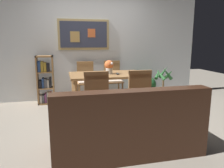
{
  "coord_description": "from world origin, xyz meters",
  "views": [
    {
      "loc": [
        -0.76,
        -3.55,
        1.36
      ],
      "look_at": [
        0.05,
        -0.05,
        0.65
      ],
      "focal_mm": 34.61,
      "sensor_mm": 36.0,
      "label": 1
    }
  ],
  "objects_px": {
    "dining_chair_near_right": "(138,92)",
    "flower_vase": "(109,66)",
    "dining_table": "(107,78)",
    "potted_ivy": "(149,86)",
    "leather_couch": "(127,127)",
    "potted_palm": "(163,86)",
    "dining_chair_far_right": "(113,77)",
    "tv_remote": "(117,74)",
    "bookshelf": "(46,82)",
    "dining_chair_near_left": "(96,94)",
    "dining_chair_far_left": "(86,78)"
  },
  "relations": [
    {
      "from": "dining_chair_near_left",
      "to": "dining_chair_near_right",
      "type": "bearing_deg",
      "value": -1.45
    },
    {
      "from": "dining_chair_far_left",
      "to": "bookshelf",
      "type": "bearing_deg",
      "value": -178.96
    },
    {
      "from": "dining_chair_near_right",
      "to": "bookshelf",
      "type": "height_order",
      "value": "bookshelf"
    },
    {
      "from": "dining_chair_near_right",
      "to": "dining_chair_far_right",
      "type": "xyz_separation_m",
      "value": [
        -0.05,
        1.59,
        0.0
      ]
    },
    {
      "from": "leather_couch",
      "to": "potted_palm",
      "type": "height_order",
      "value": "leather_couch"
    },
    {
      "from": "potted_ivy",
      "to": "flower_vase",
      "type": "bearing_deg",
      "value": -146.21
    },
    {
      "from": "dining_chair_far_left",
      "to": "potted_ivy",
      "type": "xyz_separation_m",
      "value": [
        1.53,
        -0.04,
        -0.24
      ]
    },
    {
      "from": "dining_chair_near_right",
      "to": "bookshelf",
      "type": "bearing_deg",
      "value": 135.44
    },
    {
      "from": "dining_chair_far_right",
      "to": "flower_vase",
      "type": "bearing_deg",
      "value": -108.04
    },
    {
      "from": "bookshelf",
      "to": "potted_palm",
      "type": "bearing_deg",
      "value": -9.57
    },
    {
      "from": "dining_chair_near_left",
      "to": "bookshelf",
      "type": "height_order",
      "value": "bookshelf"
    },
    {
      "from": "dining_chair_far_left",
      "to": "leather_couch",
      "type": "height_order",
      "value": "dining_chair_far_left"
    },
    {
      "from": "bookshelf",
      "to": "tv_remote",
      "type": "bearing_deg",
      "value": -31.54
    },
    {
      "from": "dining_table",
      "to": "potted_ivy",
      "type": "relative_size",
      "value": 2.79
    },
    {
      "from": "leather_couch",
      "to": "potted_palm",
      "type": "xyz_separation_m",
      "value": [
        1.48,
        2.01,
        0.06
      ]
    },
    {
      "from": "dining_chair_far_right",
      "to": "dining_chair_far_left",
      "type": "distance_m",
      "value": 0.64
    },
    {
      "from": "dining_table",
      "to": "potted_palm",
      "type": "height_order",
      "value": "potted_palm"
    },
    {
      "from": "dining_chair_near_right",
      "to": "dining_chair_far_right",
      "type": "bearing_deg",
      "value": 91.79
    },
    {
      "from": "dining_chair_near_right",
      "to": "dining_chair_near_left",
      "type": "xyz_separation_m",
      "value": [
        -0.71,
        0.02,
        0.0
      ]
    },
    {
      "from": "bookshelf",
      "to": "potted_palm",
      "type": "relative_size",
      "value": 1.3
    },
    {
      "from": "dining_chair_far_left",
      "to": "dining_chair_near_left",
      "type": "bearing_deg",
      "value": -90.58
    },
    {
      "from": "dining_table",
      "to": "bookshelf",
      "type": "bearing_deg",
      "value": 148.28
    },
    {
      "from": "dining_chair_far_right",
      "to": "flower_vase",
      "type": "relative_size",
      "value": 3.38
    },
    {
      "from": "dining_table",
      "to": "tv_remote",
      "type": "distance_m",
      "value": 0.24
    },
    {
      "from": "dining_chair_far_right",
      "to": "dining_chair_far_left",
      "type": "height_order",
      "value": "same"
    },
    {
      "from": "dining_chair_near_left",
      "to": "leather_couch",
      "type": "height_order",
      "value": "dining_chair_near_left"
    },
    {
      "from": "dining_table",
      "to": "dining_chair_near_right",
      "type": "distance_m",
      "value": 0.88
    },
    {
      "from": "dining_chair_far_left",
      "to": "flower_vase",
      "type": "xyz_separation_m",
      "value": [
        0.37,
        -0.82,
        0.35
      ]
    },
    {
      "from": "dining_chair_far_right",
      "to": "tv_remote",
      "type": "bearing_deg",
      "value": -97.7
    },
    {
      "from": "dining_chair_near_right",
      "to": "tv_remote",
      "type": "distance_m",
      "value": 0.74
    },
    {
      "from": "dining_chair_far_right",
      "to": "potted_palm",
      "type": "relative_size",
      "value": 1.11
    },
    {
      "from": "dining_table",
      "to": "bookshelf",
      "type": "xyz_separation_m",
      "value": [
        -1.23,
        0.76,
        -0.15
      ]
    },
    {
      "from": "dining_chair_near_left",
      "to": "flower_vase",
      "type": "relative_size",
      "value": 3.38
    },
    {
      "from": "dining_table",
      "to": "leather_couch",
      "type": "relative_size",
      "value": 0.81
    },
    {
      "from": "bookshelf",
      "to": "flower_vase",
      "type": "xyz_separation_m",
      "value": [
        1.26,
        -0.8,
        0.4
      ]
    },
    {
      "from": "dining_chair_near_right",
      "to": "potted_ivy",
      "type": "bearing_deg",
      "value": 61.27
    },
    {
      "from": "dining_table",
      "to": "leather_couch",
      "type": "distance_m",
      "value": 1.73
    },
    {
      "from": "dining_chair_far_right",
      "to": "tv_remote",
      "type": "height_order",
      "value": "dining_chair_far_right"
    },
    {
      "from": "leather_couch",
      "to": "bookshelf",
      "type": "xyz_separation_m",
      "value": [
        -1.12,
        2.45,
        0.18
      ]
    },
    {
      "from": "dining_chair_far_right",
      "to": "flower_vase",
      "type": "distance_m",
      "value": 0.95
    },
    {
      "from": "dining_chair_far_right",
      "to": "dining_chair_near_right",
      "type": "bearing_deg",
      "value": -88.21
    },
    {
      "from": "potted_ivy",
      "to": "tv_remote",
      "type": "height_order",
      "value": "tv_remote"
    },
    {
      "from": "potted_ivy",
      "to": "leather_couch",
      "type": "bearing_deg",
      "value": -118.25
    },
    {
      "from": "leather_couch",
      "to": "tv_remote",
      "type": "bearing_deg",
      "value": 79.56
    },
    {
      "from": "dining_chair_near_right",
      "to": "flower_vase",
      "type": "relative_size",
      "value": 3.38
    },
    {
      "from": "dining_table",
      "to": "bookshelf",
      "type": "height_order",
      "value": "bookshelf"
    },
    {
      "from": "potted_palm",
      "to": "dining_chair_near_left",
      "type": "bearing_deg",
      "value": -147.48
    },
    {
      "from": "dining_chair_near_right",
      "to": "dining_chair_near_left",
      "type": "relative_size",
      "value": 1.0
    },
    {
      "from": "leather_couch",
      "to": "dining_table",
      "type": "bearing_deg",
      "value": 86.31
    },
    {
      "from": "tv_remote",
      "to": "dining_chair_near_left",
      "type": "bearing_deg",
      "value": -128.49
    }
  ]
}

